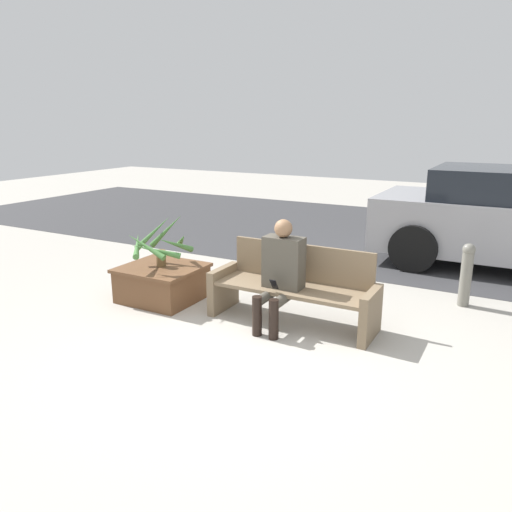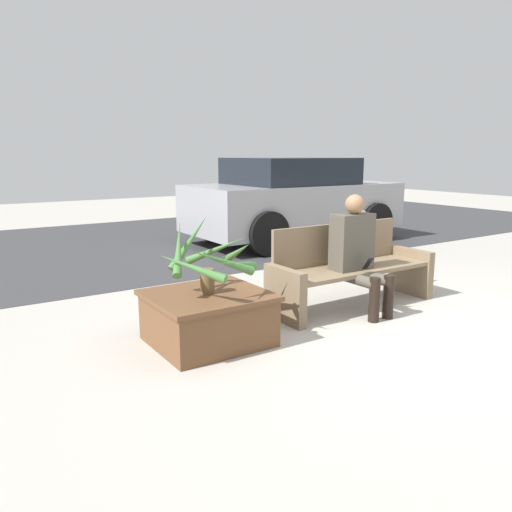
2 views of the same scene
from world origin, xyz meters
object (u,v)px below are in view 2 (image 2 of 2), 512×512
object	(u,v)px
planter_box	(208,316)
bollard_post	(361,235)
person_seated	(357,249)
parked_car	(293,200)
potted_plant	(210,258)
bench	(349,269)

from	to	relation	value
planter_box	bollard_post	bearing A→B (deg)	25.14
person_seated	planter_box	world-z (taller)	person_seated
parked_car	potted_plant	bearing A→B (deg)	-135.00
person_seated	planter_box	size ratio (longest dim) A/B	1.24
bench	potted_plant	distance (m)	1.77
bench	person_seated	distance (m)	0.32
person_seated	potted_plant	distance (m)	1.65
potted_plant	bollard_post	world-z (taller)	potted_plant
bench	parked_car	world-z (taller)	parked_car
bench	parked_car	xyz separation A→B (m)	(1.92, 3.48, 0.36)
potted_plant	bollard_post	bearing A→B (deg)	25.65
potted_plant	bench	bearing A→B (deg)	5.62
person_seated	parked_car	distance (m)	4.17
bench	potted_plant	xyz separation A→B (m)	(-1.72, -0.17, 0.34)
person_seated	potted_plant	xyz separation A→B (m)	(-1.64, 0.02, 0.10)
planter_box	bollard_post	distance (m)	3.70
bench	parked_car	distance (m)	3.99
parked_car	planter_box	bearing A→B (deg)	-135.34
potted_plant	person_seated	bearing A→B (deg)	-0.56
parked_car	bollard_post	distance (m)	2.09
bench	planter_box	bearing A→B (deg)	-175.40
planter_box	parked_car	size ratio (longest dim) A/B	0.25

